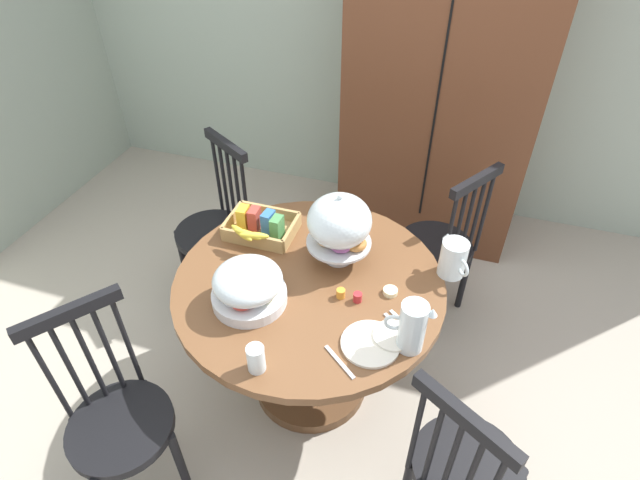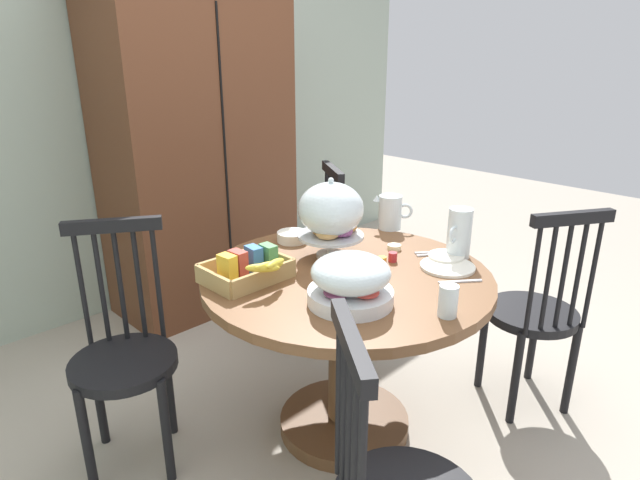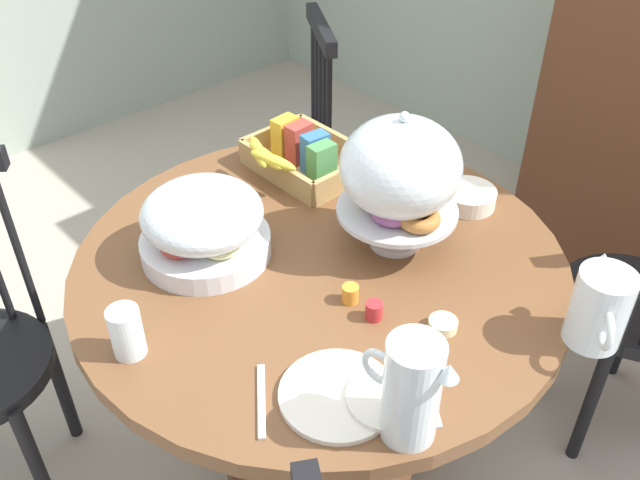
# 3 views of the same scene
# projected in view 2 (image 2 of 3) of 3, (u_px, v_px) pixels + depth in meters

# --- Properties ---
(ground_plane) EXTENTS (10.00, 10.00, 0.00)m
(ground_plane) POSITION_uv_depth(u_px,v_px,m) (356.00, 415.00, 2.45)
(ground_plane) COLOR #A89E8E
(wall_back) EXTENTS (4.80, 0.06, 2.60)m
(wall_back) POSITION_uv_depth(u_px,v_px,m) (133.00, 96.00, 3.23)
(wall_back) COLOR #9EAD9E
(wall_back) RESTS_ON ground_plane
(wooden_armoire) EXTENTS (1.18, 0.60, 1.96)m
(wooden_armoire) POSITION_uv_depth(u_px,v_px,m) (198.00, 151.00, 3.26)
(wooden_armoire) COLOR brown
(wooden_armoire) RESTS_ON ground_plane
(dining_table) EXTENTS (1.14, 1.14, 0.74)m
(dining_table) POSITION_uv_depth(u_px,v_px,m) (346.00, 324.00, 2.20)
(dining_table) COLOR brown
(dining_table) RESTS_ON ground_plane
(windsor_chair_near_window) EXTENTS (0.46, 0.46, 0.97)m
(windsor_chair_near_window) POSITION_uv_depth(u_px,v_px,m) (124.00, 359.00, 2.06)
(windsor_chair_near_window) COLOR black
(windsor_chair_near_window) RESTS_ON ground_plane
(windsor_chair_facing_door) EXTENTS (0.46, 0.46, 0.97)m
(windsor_chair_facing_door) POSITION_uv_depth(u_px,v_px,m) (535.00, 316.00, 2.39)
(windsor_chair_facing_door) COLOR black
(windsor_chair_facing_door) RESTS_ON ground_plane
(windsor_chair_far_side) EXTENTS (0.46, 0.46, 0.97)m
(windsor_chair_far_side) POSITION_uv_depth(u_px,v_px,m) (309.00, 260.00, 3.02)
(windsor_chair_far_side) COLOR black
(windsor_chair_far_side) RESTS_ON ground_plane
(pastry_stand_with_dome) EXTENTS (0.28, 0.28, 0.34)m
(pastry_stand_with_dome) POSITION_uv_depth(u_px,v_px,m) (331.00, 213.00, 2.22)
(pastry_stand_with_dome) COLOR silver
(pastry_stand_with_dome) RESTS_ON dining_table
(fruit_platter_covered) EXTENTS (0.30, 0.30, 0.18)m
(fruit_platter_covered) POSITION_uv_depth(u_px,v_px,m) (351.00, 281.00, 1.84)
(fruit_platter_covered) COLOR silver
(fruit_platter_covered) RESTS_ON dining_table
(orange_juice_pitcher) EXTENTS (0.14, 0.17, 0.17)m
(orange_juice_pitcher) POSITION_uv_depth(u_px,v_px,m) (390.00, 214.00, 2.62)
(orange_juice_pitcher) COLOR silver
(orange_juice_pitcher) RESTS_ON dining_table
(milk_pitcher) EXTENTS (0.18, 0.10, 0.21)m
(milk_pitcher) POSITION_uv_depth(u_px,v_px,m) (459.00, 235.00, 2.25)
(milk_pitcher) COLOR silver
(milk_pitcher) RESTS_ON dining_table
(cereal_basket) EXTENTS (0.32, 0.30, 0.12)m
(cereal_basket) POSITION_uv_depth(u_px,v_px,m) (249.00, 269.00, 2.04)
(cereal_basket) COLOR tan
(cereal_basket) RESTS_ON dining_table
(china_plate_large) EXTENTS (0.22, 0.22, 0.01)m
(china_plate_large) POSITION_uv_depth(u_px,v_px,m) (447.00, 267.00, 2.17)
(china_plate_large) COLOR white
(china_plate_large) RESTS_ON dining_table
(china_plate_small) EXTENTS (0.15, 0.15, 0.01)m
(china_plate_small) POSITION_uv_depth(u_px,v_px,m) (446.00, 256.00, 2.25)
(china_plate_small) COLOR white
(china_plate_small) RESTS_ON china_plate_large
(cereal_bowl) EXTENTS (0.14, 0.14, 0.04)m
(cereal_bowl) POSITION_uv_depth(u_px,v_px,m) (292.00, 237.00, 2.46)
(cereal_bowl) COLOR white
(cereal_bowl) RESTS_ON dining_table
(drinking_glass) EXTENTS (0.06, 0.06, 0.11)m
(drinking_glass) POSITION_uv_depth(u_px,v_px,m) (448.00, 301.00, 1.76)
(drinking_glass) COLOR silver
(drinking_glass) RESTS_ON dining_table
(butter_dish) EXTENTS (0.06, 0.06, 0.02)m
(butter_dish) POSITION_uv_depth(u_px,v_px,m) (394.00, 247.00, 2.36)
(butter_dish) COLOR beige
(butter_dish) RESTS_ON dining_table
(jam_jar_strawberry) EXTENTS (0.04, 0.04, 0.04)m
(jam_jar_strawberry) POSITION_uv_depth(u_px,v_px,m) (393.00, 257.00, 2.23)
(jam_jar_strawberry) COLOR #B7282D
(jam_jar_strawberry) RESTS_ON dining_table
(jam_jar_apricot) EXTENTS (0.04, 0.04, 0.04)m
(jam_jar_apricot) POSITION_uv_depth(u_px,v_px,m) (382.00, 261.00, 2.18)
(jam_jar_apricot) COLOR orange
(jam_jar_apricot) RESTS_ON dining_table
(table_knife) EXTENTS (0.14, 0.12, 0.01)m
(table_knife) POSITION_uv_depth(u_px,v_px,m) (436.00, 255.00, 2.30)
(table_knife) COLOR silver
(table_knife) RESTS_ON dining_table
(dinner_fork) EXTENTS (0.14, 0.12, 0.01)m
(dinner_fork) POSITION_uv_depth(u_px,v_px,m) (434.00, 252.00, 2.33)
(dinner_fork) COLOR silver
(dinner_fork) RESTS_ON dining_table
(soup_spoon) EXTENTS (0.14, 0.12, 0.01)m
(soup_spoon) POSITION_uv_depth(u_px,v_px,m) (460.00, 281.00, 2.04)
(soup_spoon) COLOR silver
(soup_spoon) RESTS_ON dining_table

